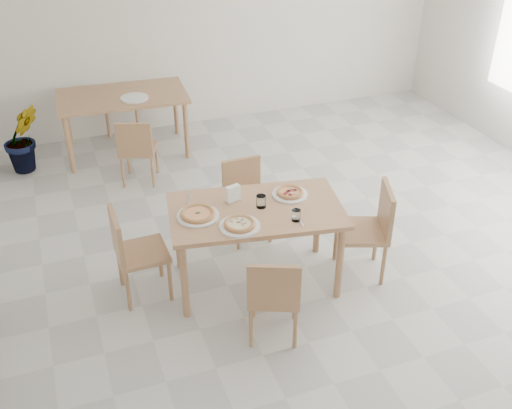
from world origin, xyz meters
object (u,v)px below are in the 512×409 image
object	(u,v)px
pizza_margherita	(198,214)
pizza_pepperoni	(290,192)
potted_plant	(23,138)
plate_margherita	(198,216)
chair_south	(274,293)
chair_north	(245,193)
chair_back_s	(137,147)
plate_mushroom	(240,226)
pizza_mushroom	(240,224)
chair_west	(132,249)
napkin_holder	(233,194)
tumbler_b	(261,201)
chair_east	(371,225)
plate_empty	(134,98)
main_table	(256,218)
chair_back_n	(120,91)
plate_pepperoni	(290,194)
tumbler_a	(296,215)
second_table	(123,101)

from	to	relation	value
pizza_margherita	pizza_pepperoni	distance (m)	0.82
potted_plant	plate_margherita	bearing A→B (deg)	-65.25
chair_south	chair_north	world-z (taller)	chair_south
chair_south	chair_back_s	world-z (taller)	chair_south
plate_mushroom	pizza_mushroom	world-z (taller)	pizza_mushroom
plate_mushroom	chair_west	bearing A→B (deg)	153.99
napkin_holder	tumbler_b	bearing A→B (deg)	-55.34
chair_back_s	chair_east	bearing A→B (deg)	144.68
chair_east	napkin_holder	size ratio (longest dim) A/B	5.86
plate_empty	potted_plant	xyz separation A→B (m)	(-1.29, 0.14, -0.36)
main_table	chair_north	distance (m)	0.80
chair_back_n	potted_plant	size ratio (longest dim) A/B	1.11
chair_west	plate_mushroom	world-z (taller)	chair_west
plate_pepperoni	pizza_mushroom	xyz separation A→B (m)	(-0.56, -0.31, 0.02)
main_table	pizza_pepperoni	size ratio (longest dim) A/B	5.45
tumbler_a	plate_empty	xyz separation A→B (m)	(-0.72, 3.01, -0.04)
tumbler_b	second_table	xyz separation A→B (m)	(-0.65, 2.91, -0.14)
chair_west	chair_east	distance (m)	2.03
tumbler_b	chair_back_s	xyz separation A→B (m)	(-0.66, 2.08, -0.35)
chair_north	chair_back_n	size ratio (longest dim) A/B	0.87
chair_north	plate_empty	bearing A→B (deg)	106.70
plate_margherita	potted_plant	distance (m)	3.14
chair_south	napkin_holder	world-z (taller)	napkin_holder
tumbler_a	chair_back_s	bearing A→B (deg)	109.88
tumbler_a	main_table	bearing A→B (deg)	131.01
plate_margherita	tumbler_b	world-z (taller)	tumbler_b
tumbler_b	plate_pepperoni	bearing A→B (deg)	16.89
second_table	plate_mushroom	bearing A→B (deg)	-79.33
pizza_pepperoni	potted_plant	distance (m)	3.52
chair_east	napkin_holder	bearing A→B (deg)	-89.26
plate_margherita	potted_plant	world-z (taller)	potted_plant
pizza_pepperoni	chair_back_s	size ratio (longest dim) A/B	0.36
chair_south	pizza_mushroom	xyz separation A→B (m)	(-0.09, 0.50, 0.33)
chair_east	chair_back_n	size ratio (longest dim) A/B	0.97
main_table	chair_south	distance (m)	0.75
pizza_pepperoni	chair_back_n	size ratio (longest dim) A/B	0.32
tumbler_b	plate_mushroom	bearing A→B (deg)	-139.87
napkin_holder	plate_empty	distance (m)	2.59
pizza_pepperoni	second_table	size ratio (longest dim) A/B	0.18
chair_south	chair_back_n	size ratio (longest dim) A/B	0.89
chair_south	plate_empty	size ratio (longest dim) A/B	2.43
chair_north	pizza_mushroom	bearing A→B (deg)	-113.24
main_table	tumbler_b	distance (m)	0.15
chair_east	second_table	xyz separation A→B (m)	(-1.58, 3.14, 0.17)
plate_margherita	chair_back_n	bearing A→B (deg)	90.81
plate_pepperoni	second_table	size ratio (longest dim) A/B	0.20
napkin_holder	chair_east	bearing A→B (deg)	-33.49
pizza_mushroom	tumbler_a	distance (m)	0.45
chair_west	plate_empty	xyz separation A→B (m)	(0.52, 2.56, 0.28)
chair_west	pizza_margherita	size ratio (longest dim) A/B	2.25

